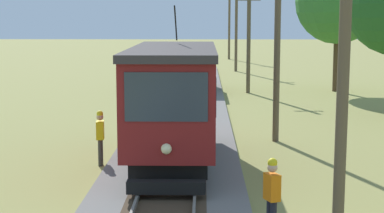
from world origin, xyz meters
name	(u,v)px	position (x,y,z in m)	size (l,w,h in m)	color
red_tram	(174,99)	(0.00, 21.89, 2.19)	(2.60, 8.54, 4.79)	maroon
freight_car	(189,67)	(0.00, 42.32, 1.56)	(2.40, 5.20, 2.31)	#384C33
utility_pole_near_tram	(343,88)	(3.71, 14.70, 3.37)	(1.40, 0.37, 6.56)	brown
utility_pole_mid	(277,47)	(3.71, 26.18, 3.60)	(1.40, 0.25, 7.00)	brown
utility_pole_far	(249,39)	(3.71, 41.55, 3.35)	(1.40, 0.31, 6.52)	brown
utility_pole_distant	(236,24)	(3.71, 56.84, 4.02)	(1.40, 0.43, 7.84)	brown
utility_pole_horizon	(229,20)	(3.71, 71.85, 4.30)	(1.40, 0.63, 8.40)	brown
gravel_pile	(133,76)	(-4.11, 47.52, 0.45)	(2.21, 2.21, 0.90)	gray
track_worker	(272,194)	(2.41, 15.38, 0.98)	(0.36, 0.44, 1.78)	black
second_worker	(100,135)	(-2.37, 22.09, 0.98)	(0.28, 0.40, 1.78)	#38332D
tree_left_far	(338,2)	(9.28, 42.45, 5.63)	(5.28, 5.28, 8.28)	#4C3823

